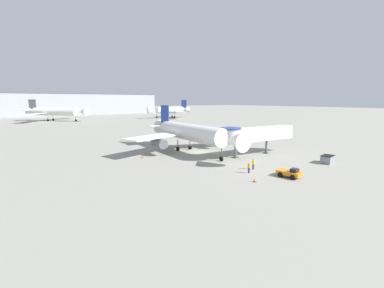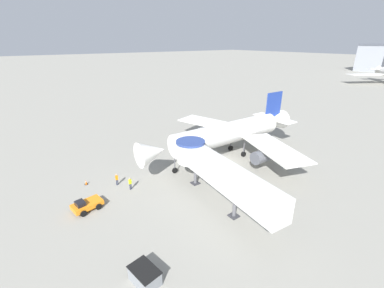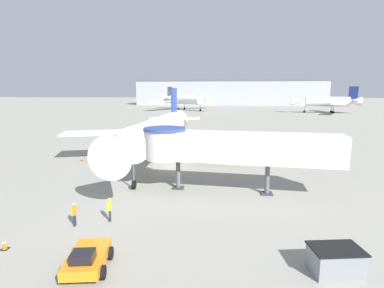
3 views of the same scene
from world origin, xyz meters
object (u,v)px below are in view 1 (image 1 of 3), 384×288
(main_airplane, at_px, (189,133))
(pushback_tug_orange, at_px, (290,173))
(traffic_cone_apron_front, at_px, (255,180))
(ground_crew_wing_walker, at_px, (249,167))
(service_container_gray, at_px, (327,159))
(background_jet_gray_tail, at_px, (54,112))
(jet_bridge, at_px, (253,134))
(traffic_cone_port_wing, at_px, (143,156))
(ground_crew_marshaller, at_px, (253,163))
(background_jet_navy_tail, at_px, (171,110))

(main_airplane, relative_size, pushback_tug_orange, 8.40)
(traffic_cone_apron_front, relative_size, ground_crew_wing_walker, 0.40)
(service_container_gray, height_order, background_jet_gray_tail, background_jet_gray_tail)
(main_airplane, bearing_deg, jet_bridge, -50.13)
(service_container_gray, height_order, traffic_cone_port_wing, service_container_gray)
(main_airplane, xyz_separation_m, ground_crew_wing_walker, (-2.22, -19.67, -3.27))
(jet_bridge, bearing_deg, pushback_tug_orange, -112.97)
(traffic_cone_port_wing, bearing_deg, service_container_gray, -43.09)
(pushback_tug_orange, distance_m, ground_crew_marshaller, 6.25)
(traffic_cone_port_wing, distance_m, ground_crew_wing_walker, 21.84)
(pushback_tug_orange, xyz_separation_m, background_jet_navy_tail, (53.65, 122.09, 4.36))
(service_container_gray, relative_size, ground_crew_marshaller, 1.61)
(jet_bridge, distance_m, pushback_tug_orange, 16.19)
(traffic_cone_apron_front, height_order, ground_crew_wing_walker, ground_crew_wing_walker)
(background_jet_navy_tail, bearing_deg, traffic_cone_port_wing, -26.87)
(jet_bridge, xyz_separation_m, ground_crew_wing_walker, (-10.86, -8.69, -3.43))
(traffic_cone_port_wing, height_order, background_jet_gray_tail, background_jet_gray_tail)
(pushback_tug_orange, relative_size, ground_crew_wing_walker, 2.10)
(pushback_tug_orange, relative_size, background_jet_navy_tail, 0.11)
(main_airplane, height_order, ground_crew_marshaller, main_airplane)
(main_airplane, relative_size, traffic_cone_apron_front, 43.85)
(background_jet_navy_tail, bearing_deg, ground_crew_wing_walker, -18.66)
(service_container_gray, xyz_separation_m, background_jet_gray_tail, (-25.16, 137.55, 4.42))
(pushback_tug_orange, height_order, background_jet_navy_tail, background_jet_navy_tail)
(service_container_gray, bearing_deg, jet_bridge, 114.43)
(pushback_tug_orange, height_order, traffic_cone_apron_front, pushback_tug_orange)
(jet_bridge, height_order, pushback_tug_orange, jet_bridge)
(service_container_gray, bearing_deg, main_airplane, 121.30)
(traffic_cone_apron_front, xyz_separation_m, ground_crew_wing_walker, (2.77, 3.53, 0.67))
(traffic_cone_apron_front, height_order, background_jet_navy_tail, background_jet_navy_tail)
(traffic_cone_apron_front, bearing_deg, service_container_gray, -1.58)
(pushback_tug_orange, xyz_separation_m, ground_crew_marshaller, (-1.05, 6.15, 0.38))
(pushback_tug_orange, bearing_deg, traffic_cone_apron_front, 156.55)
(ground_crew_marshaller, bearing_deg, pushback_tug_orange, -1.85)
(jet_bridge, height_order, ground_crew_wing_walker, jet_bridge)
(traffic_cone_apron_front, bearing_deg, background_jet_navy_tail, 63.64)
(ground_crew_wing_walker, bearing_deg, ground_crew_marshaller, 114.79)
(ground_crew_marshaller, bearing_deg, background_jet_gray_tail, 173.11)
(traffic_cone_apron_front, xyz_separation_m, background_jet_gray_tail, (-5.73, 137.02, 4.80))
(pushback_tug_orange, bearing_deg, service_container_gray, -4.35)
(ground_crew_marshaller, relative_size, background_jet_navy_tail, 0.06)
(main_airplane, bearing_deg, service_container_gray, -57.01)
(background_jet_navy_tail, relative_size, background_jet_gray_tail, 1.01)
(ground_crew_wing_walker, relative_size, background_jet_navy_tail, 0.05)
(ground_crew_wing_walker, height_order, background_jet_gray_tail, background_jet_gray_tail)
(traffic_cone_port_wing, height_order, ground_crew_wing_walker, ground_crew_wing_walker)
(background_jet_navy_tail, height_order, background_jet_gray_tail, background_jet_gray_tail)
(traffic_cone_apron_front, distance_m, ground_crew_marshaller, 6.82)
(background_jet_gray_tail, bearing_deg, background_jet_navy_tail, -56.63)
(pushback_tug_orange, distance_m, traffic_cone_port_wing, 27.86)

